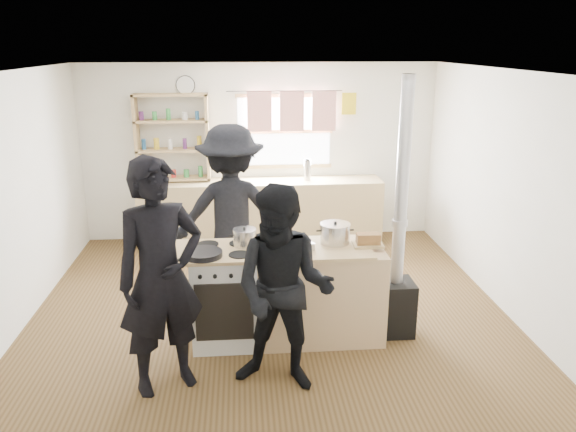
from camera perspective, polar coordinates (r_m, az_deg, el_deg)
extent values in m
cube|color=brown|center=(6.10, -1.85, -9.73)|extent=(5.00, 5.00, 0.01)
cube|color=tan|center=(7.99, -2.72, 0.43)|extent=(3.40, 0.55, 0.90)
cube|color=tan|center=(8.03, -11.41, 3.78)|extent=(1.00, 0.28, 0.03)
cube|color=tan|center=(7.95, -11.58, 6.58)|extent=(1.00, 0.28, 0.03)
cube|color=tan|center=(7.89, -11.75, 9.43)|extent=(1.00, 0.28, 0.03)
cube|color=tan|center=(7.85, -11.91, 11.96)|extent=(1.00, 0.28, 0.03)
cube|color=tan|center=(8.00, -15.10, 7.59)|extent=(0.04, 0.28, 1.20)
cube|color=tan|center=(7.88, -8.15, 7.88)|extent=(0.04, 0.28, 1.20)
cylinder|color=silver|center=(7.89, 1.98, 4.68)|extent=(0.10, 0.10, 0.29)
cube|color=white|center=(5.40, -6.40, -8.19)|extent=(0.60, 0.60, 0.90)
cube|color=tan|center=(5.44, 3.20, -7.89)|extent=(1.20, 0.60, 0.90)
cube|color=tan|center=(5.22, -1.62, -3.45)|extent=(1.84, 0.64, 0.03)
cylinder|color=black|center=(5.07, -8.60, -3.83)|extent=(0.47, 0.47, 0.05)
cylinder|color=#25511B|center=(5.06, -8.61, -3.67)|extent=(0.31, 0.31, 0.02)
cube|color=silver|center=(5.17, 0.38, -3.07)|extent=(0.43, 0.37, 0.07)
cube|color=brown|center=(5.17, 0.38, -2.86)|extent=(0.36, 0.32, 0.02)
cylinder|color=#BCBCBE|center=(5.28, -4.42, -2.23)|extent=(0.22, 0.22, 0.15)
cylinder|color=#BCBCBE|center=(5.25, -4.44, -1.41)|extent=(0.22, 0.22, 0.01)
sphere|color=black|center=(5.25, -4.44, -1.26)|extent=(0.03, 0.03, 0.03)
cylinder|color=#B2B2B5|center=(5.34, 4.80, -1.83)|extent=(0.28, 0.28, 0.18)
cylinder|color=#B2B2B5|center=(5.31, 4.82, -0.85)|extent=(0.29, 0.29, 0.01)
sphere|color=black|center=(5.31, 4.83, -0.71)|extent=(0.03, 0.03, 0.03)
cube|color=tan|center=(5.33, 8.12, -2.90)|extent=(0.29, 0.21, 0.02)
cube|color=olive|center=(5.31, 8.15, -2.29)|extent=(0.22, 0.12, 0.10)
cube|color=black|center=(5.68, 10.77, -9.07)|extent=(0.35, 0.35, 0.54)
cylinder|color=#ADADB2|center=(5.25, 11.53, 3.25)|extent=(0.12, 0.12, 1.96)
imported|color=black|center=(4.58, -12.78, -6.12)|extent=(0.84, 0.73, 1.95)
imported|color=black|center=(4.52, -0.47, -7.56)|extent=(1.00, 0.88, 1.73)
imported|color=black|center=(6.14, -5.76, 0.23)|extent=(1.29, 0.77, 1.95)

